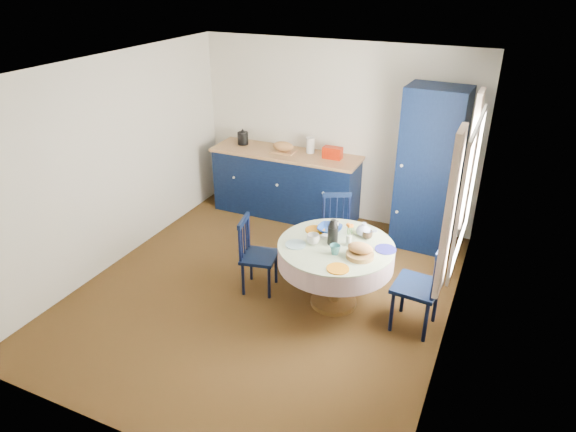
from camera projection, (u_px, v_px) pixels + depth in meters
name	position (u px, v px, depth m)	size (l,w,h in m)	color
floor	(265.00, 291.00, 5.91)	(4.50, 4.50, 0.00)	black
ceiling	(260.00, 69.00, 4.80)	(4.50, 4.50, 0.00)	white
wall_back	(336.00, 133.00, 7.19)	(4.00, 0.02, 2.50)	silver
wall_left	(113.00, 163.00, 6.10)	(0.02, 4.50, 2.50)	silver
wall_right	(461.00, 228.00, 4.61)	(0.02, 4.50, 2.50)	silver
window	(464.00, 187.00, 4.75)	(0.10, 1.74, 1.45)	white
kitchen_counter	(286.00, 182.00, 7.52)	(2.18, 0.69, 1.21)	black
pantry_cabinet	(429.00, 170.00, 6.43)	(0.76, 0.56, 2.10)	black
dining_table	(337.00, 255.00, 5.42)	(1.23, 1.23, 1.02)	brown
chair_left	(256.00, 254.00, 5.76)	(0.45, 0.46, 0.89)	black
chair_far	(337.00, 229.00, 6.31)	(0.52, 0.51, 0.88)	black
chair_right	(421.00, 285.00, 5.09)	(0.47, 0.49, 1.02)	black
mug_a	(313.00, 239.00, 5.36)	(0.14, 0.14, 0.11)	silver
mug_b	(335.00, 250.00, 5.17)	(0.11, 0.11, 0.10)	teal
mug_c	(367.00, 235.00, 5.47)	(0.11, 0.11, 0.09)	black
mug_d	(335.00, 225.00, 5.67)	(0.10, 0.10, 0.09)	silver
cobalt_bowl	(330.00, 229.00, 5.61)	(0.26, 0.26, 0.06)	navy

